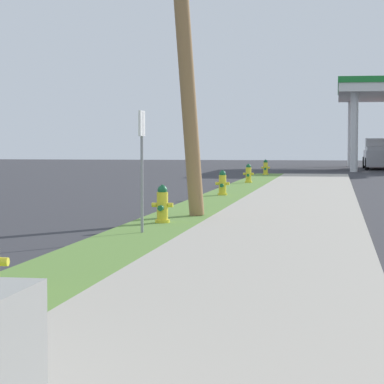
% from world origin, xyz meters
% --- Properties ---
extents(fire_hydrant_second, '(0.42, 0.38, 0.74)m').
position_xyz_m(fire_hydrant_second, '(0.67, 12.41, 0.45)').
color(fire_hydrant_second, yellow).
rests_on(fire_hydrant_second, grass_verge).
extents(fire_hydrant_third, '(0.42, 0.37, 0.74)m').
position_xyz_m(fire_hydrant_third, '(0.67, 21.47, 0.45)').
color(fire_hydrant_third, yellow).
rests_on(fire_hydrant_third, grass_verge).
extents(fire_hydrant_fourth, '(0.42, 0.37, 0.74)m').
position_xyz_m(fire_hydrant_fourth, '(0.63, 29.65, 0.45)').
color(fire_hydrant_fourth, yellow).
rests_on(fire_hydrant_fourth, grass_verge).
extents(fire_hydrant_fifth, '(0.42, 0.38, 0.74)m').
position_xyz_m(fire_hydrant_fifth, '(0.60, 38.30, 0.45)').
color(fire_hydrant_fifth, yellow).
rests_on(fire_hydrant_fifth, grass_verge).
extents(street_sign_post, '(0.05, 0.36, 2.12)m').
position_xyz_m(street_sign_post, '(0.69, 10.52, 1.63)').
color(street_sign_post, gray).
rests_on(street_sign_post, grass_verge).
extents(truck_silver_at_forecourt, '(2.14, 5.41, 1.97)m').
position_xyz_m(truck_silver_at_forecourt, '(6.81, 52.41, 0.91)').
color(truck_silver_at_forecourt, '#BCBCC1').
rests_on(truck_silver_at_forecourt, ground).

